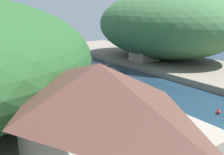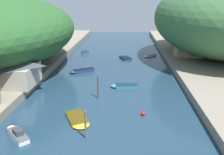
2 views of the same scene
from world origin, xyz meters
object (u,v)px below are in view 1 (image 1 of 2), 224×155
at_px(boat_yellow_tender, 191,135).
at_px(boat_red_skiff, 150,95).
at_px(boat_far_right_bank, 34,72).
at_px(channel_buoy_near, 218,112).
at_px(waterfront_building, 100,136).
at_px(right_bank_cottage, 144,52).
at_px(boat_moored_right, 107,66).
at_px(boat_mid_channel, 89,71).
at_px(boat_white_cruiser, 79,91).
at_px(person_on_quay, 109,154).
at_px(boathouse_shed, 50,102).

xyz_separation_m(boat_yellow_tender, boat_red_skiff, (5.54, 12.89, 0.06)).
relative_size(boat_far_right_bank, channel_buoy_near, 5.68).
distance_m(waterfront_building, right_bank_cottage, 51.14).
relative_size(boat_moored_right, boat_yellow_tender, 0.67).
distance_m(boat_mid_channel, channel_buoy_near, 32.20).
height_order(waterfront_building, boat_far_right_bank, waterfront_building).
distance_m(boat_white_cruiser, boat_far_right_bank, 18.88).
xyz_separation_m(channel_buoy_near, person_on_quay, (-19.84, -3.19, 1.93)).
distance_m(boat_yellow_tender, boat_red_skiff, 14.03).
height_order(boat_yellow_tender, boat_red_skiff, boat_red_skiff).
xyz_separation_m(right_bank_cottage, boat_far_right_bank, (-26.52, 7.54, -3.16)).
height_order(boat_mid_channel, channel_buoy_near, channel_buoy_near).
xyz_separation_m(boat_far_right_bank, person_on_quay, (-5.92, -41.13, 1.99)).
distance_m(boat_red_skiff, person_on_quay, 22.09).
bearing_deg(channel_buoy_near, boat_white_cruiser, 121.50).
bearing_deg(boat_far_right_bank, waterfront_building, -114.89).
bearing_deg(right_bank_cottage, boat_far_right_bank, 164.13).
bearing_deg(boat_far_right_bank, boat_yellow_tender, -95.81).
xyz_separation_m(boat_yellow_tender, boat_mid_channel, (5.58, 34.27, 0.03)).
height_order(right_bank_cottage, person_on_quay, right_bank_cottage).
height_order(boathouse_shed, boat_red_skiff, boathouse_shed).
distance_m(boat_yellow_tender, person_on_quay, 11.75).
bearing_deg(boat_red_skiff, boat_yellow_tender, 152.77).
xyz_separation_m(boat_moored_right, channel_buoy_near, (-3.87, -34.79, 0.13)).
height_order(boathouse_shed, boat_far_right_bank, boathouse_shed).
height_order(boat_far_right_bank, boat_red_skiff, boat_red_skiff).
xyz_separation_m(waterfront_building, boathouse_shed, (1.65, 14.01, -2.43)).
xyz_separation_m(boathouse_shed, person_on_quay, (1.17, -10.66, -1.48)).
height_order(waterfront_building, boat_mid_channel, waterfront_building).
distance_m(boathouse_shed, person_on_quay, 10.83).
bearing_deg(channel_buoy_near, person_on_quay, -170.87).
distance_m(boat_white_cruiser, person_on_quay, 23.87).
xyz_separation_m(boat_mid_channel, boat_red_skiff, (-0.04, -21.38, 0.03)).
bearing_deg(boat_moored_right, boathouse_shed, 96.26).
relative_size(right_bank_cottage, channel_buoy_near, 7.72).
bearing_deg(boathouse_shed, boat_white_cruiser, 51.71).
xyz_separation_m(boathouse_shed, boat_mid_channel, (18.28, 24.61, -3.50)).
bearing_deg(boat_far_right_bank, person_on_quay, -111.96).
bearing_deg(person_on_quay, boat_moored_right, -50.52).
xyz_separation_m(boat_white_cruiser, boat_mid_channel, (9.03, 12.89, -0.10)).
bearing_deg(boat_yellow_tender, boathouse_shed, -62.17).
distance_m(boat_moored_right, channel_buoy_near, 35.01).
height_order(boat_white_cruiser, boat_moored_right, boat_white_cruiser).
height_order(boat_white_cruiser, boat_yellow_tender, boat_white_cruiser).
xyz_separation_m(boat_yellow_tender, person_on_quay, (-11.53, -1.00, 2.05)).
bearing_deg(channel_buoy_near, boathouse_shed, 160.42).
bearing_deg(channel_buoy_near, waterfront_building, -163.92).
relative_size(boat_yellow_tender, channel_buoy_near, 6.42).
xyz_separation_m(right_bank_cottage, boat_white_cruiser, (-24.36, -11.22, -3.09)).
height_order(waterfront_building, boat_red_skiff, waterfront_building).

